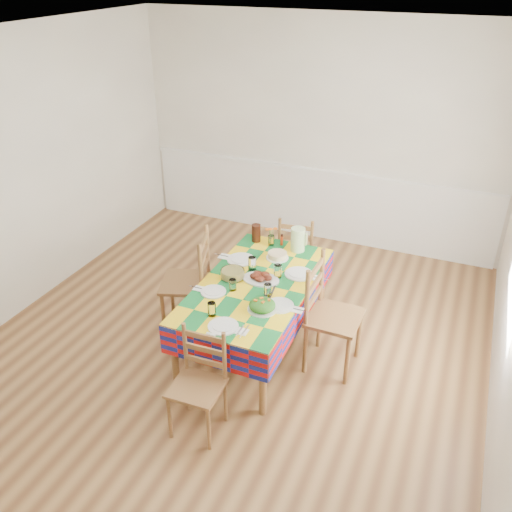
{
  "coord_description": "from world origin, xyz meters",
  "views": [
    {
      "loc": [
        1.78,
        -3.62,
        3.22
      ],
      "look_at": [
        0.21,
        0.07,
        0.98
      ],
      "focal_mm": 38.0,
      "sensor_mm": 36.0,
      "label": 1
    }
  ],
  "objects_px": {
    "dining_table": "(256,290)",
    "meat_platter": "(261,278)",
    "tea_pitcher": "(256,233)",
    "chair_left": "(190,282)",
    "chair_near": "(199,384)",
    "chair_right": "(329,316)",
    "chair_far": "(296,253)",
    "green_pitcher": "(298,239)"
  },
  "relations": [
    {
      "from": "green_pitcher",
      "to": "chair_near",
      "type": "relative_size",
      "value": 0.28
    },
    {
      "from": "green_pitcher",
      "to": "chair_near",
      "type": "distance_m",
      "value": 1.86
    },
    {
      "from": "meat_platter",
      "to": "chair_left",
      "type": "relative_size",
      "value": 0.33
    },
    {
      "from": "dining_table",
      "to": "chair_right",
      "type": "relative_size",
      "value": 1.68
    },
    {
      "from": "green_pitcher",
      "to": "tea_pitcher",
      "type": "height_order",
      "value": "green_pitcher"
    },
    {
      "from": "green_pitcher",
      "to": "dining_table",
      "type": "bearing_deg",
      "value": -100.89
    },
    {
      "from": "chair_near",
      "to": "chair_far",
      "type": "height_order",
      "value": "chair_far"
    },
    {
      "from": "green_pitcher",
      "to": "chair_far",
      "type": "xyz_separation_m",
      "value": [
        -0.13,
        0.37,
        -0.36
      ]
    },
    {
      "from": "green_pitcher",
      "to": "chair_far",
      "type": "relative_size",
      "value": 0.27
    },
    {
      "from": "green_pitcher",
      "to": "tea_pitcher",
      "type": "relative_size",
      "value": 1.32
    },
    {
      "from": "chair_near",
      "to": "chair_far",
      "type": "relative_size",
      "value": 0.97
    },
    {
      "from": "tea_pitcher",
      "to": "chair_right",
      "type": "distance_m",
      "value": 1.27
    },
    {
      "from": "dining_table",
      "to": "tea_pitcher",
      "type": "bearing_deg",
      "value": 112.76
    },
    {
      "from": "dining_table",
      "to": "meat_platter",
      "type": "relative_size",
      "value": 5.15
    },
    {
      "from": "chair_far",
      "to": "green_pitcher",
      "type": "bearing_deg",
      "value": 98.62
    },
    {
      "from": "chair_far",
      "to": "dining_table",
      "type": "bearing_deg",
      "value": 78.82
    },
    {
      "from": "chair_left",
      "to": "meat_platter",
      "type": "bearing_deg",
      "value": 75.01
    },
    {
      "from": "meat_platter",
      "to": "green_pitcher",
      "type": "bearing_deg",
      "value": 79.84
    },
    {
      "from": "meat_platter",
      "to": "chair_left",
      "type": "xyz_separation_m",
      "value": [
        -0.71,
        -0.05,
        -0.2
      ]
    },
    {
      "from": "chair_left",
      "to": "chair_right",
      "type": "bearing_deg",
      "value": 70.48
    },
    {
      "from": "chair_near",
      "to": "green_pitcher",
      "type": "bearing_deg",
      "value": 83.62
    },
    {
      "from": "chair_near",
      "to": "chair_right",
      "type": "height_order",
      "value": "chair_right"
    },
    {
      "from": "dining_table",
      "to": "meat_platter",
      "type": "height_order",
      "value": "meat_platter"
    },
    {
      "from": "chair_left",
      "to": "chair_right",
      "type": "distance_m",
      "value": 1.37
    },
    {
      "from": "dining_table",
      "to": "chair_far",
      "type": "height_order",
      "value": "chair_far"
    },
    {
      "from": "dining_table",
      "to": "chair_right",
      "type": "height_order",
      "value": "chair_right"
    },
    {
      "from": "green_pitcher",
      "to": "chair_right",
      "type": "distance_m",
      "value": 0.95
    },
    {
      "from": "tea_pitcher",
      "to": "chair_far",
      "type": "xyz_separation_m",
      "value": [
        0.32,
        0.35,
        -0.34
      ]
    },
    {
      "from": "dining_table",
      "to": "meat_platter",
      "type": "xyz_separation_m",
      "value": [
        0.02,
        0.06,
        0.1
      ]
    },
    {
      "from": "meat_platter",
      "to": "chair_near",
      "type": "height_order",
      "value": "chair_near"
    },
    {
      "from": "chair_near",
      "to": "meat_platter",
      "type": "bearing_deg",
      "value": 86.93
    },
    {
      "from": "dining_table",
      "to": "chair_left",
      "type": "relative_size",
      "value": 1.69
    },
    {
      "from": "green_pitcher",
      "to": "chair_right",
      "type": "xyz_separation_m",
      "value": [
        0.54,
        -0.72,
        -0.29
      ]
    },
    {
      "from": "dining_table",
      "to": "green_pitcher",
      "type": "distance_m",
      "value": 0.76
    },
    {
      "from": "tea_pitcher",
      "to": "chair_left",
      "type": "xyz_separation_m",
      "value": [
        -0.37,
        -0.73,
        -0.26
      ]
    },
    {
      "from": "chair_far",
      "to": "chair_right",
      "type": "bearing_deg",
      "value": 110.98
    },
    {
      "from": "meat_platter",
      "to": "chair_near",
      "type": "relative_size",
      "value": 0.4
    },
    {
      "from": "green_pitcher",
      "to": "tea_pitcher",
      "type": "xyz_separation_m",
      "value": [
        -0.45,
        0.02,
        -0.03
      ]
    },
    {
      "from": "green_pitcher",
      "to": "chair_far",
      "type": "distance_m",
      "value": 0.54
    },
    {
      "from": "chair_far",
      "to": "chair_left",
      "type": "xyz_separation_m",
      "value": [
        -0.69,
        -1.08,
        0.08
      ]
    },
    {
      "from": "green_pitcher",
      "to": "chair_right",
      "type": "relative_size",
      "value": 0.23
    },
    {
      "from": "chair_far",
      "to": "chair_right",
      "type": "relative_size",
      "value": 0.85
    }
  ]
}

